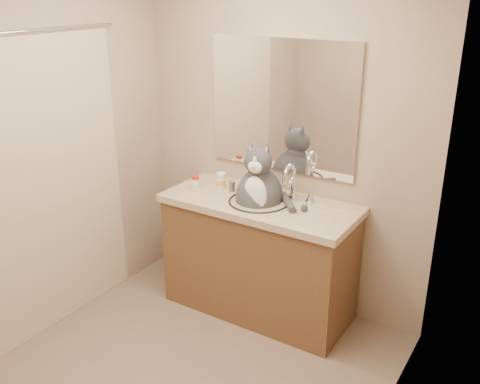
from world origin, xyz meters
name	(u,v)px	position (x,y,z in m)	size (l,w,h in m)	color
room	(166,198)	(0.00, 0.00, 1.20)	(2.22, 2.52, 2.42)	#816F59
vanity	(259,254)	(0.00, 0.96, 0.44)	(1.34, 0.59, 1.12)	brown
mirror	(281,106)	(0.00, 1.24, 1.45)	(1.10, 0.02, 0.90)	white
shower_curtain	(50,185)	(-1.05, 0.10, 1.03)	(0.02, 1.30, 1.93)	beige
cat	(259,194)	(-0.01, 0.97, 0.89)	(0.52, 0.42, 0.64)	#404044
pill_bottle_redcap	(196,182)	(-0.52, 0.93, 0.90)	(0.07, 0.07, 0.09)	white
pill_bottle_orange	(221,181)	(-0.35, 1.01, 0.91)	(0.08, 0.08, 0.12)	white
grey_canister	(232,186)	(-0.26, 1.01, 0.89)	(0.06, 0.06, 0.07)	slate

